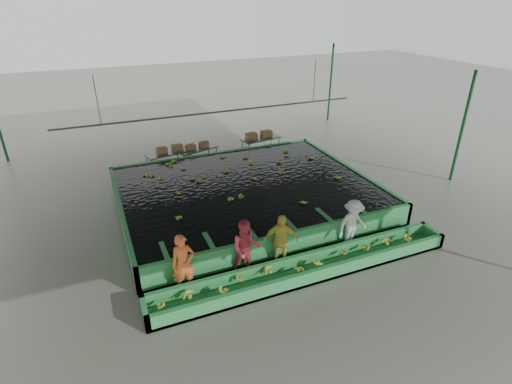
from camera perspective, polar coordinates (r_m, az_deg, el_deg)
name	(u,v)px	position (r m, az deg, el deg)	size (l,w,h in m)	color
ground	(261,221)	(15.37, 0.73, -4.10)	(80.00, 80.00, 0.00)	slate
shed_roof	(262,89)	(13.53, 0.85, 14.45)	(20.00, 22.00, 0.04)	gray
shed_posts	(261,160)	(14.26, 0.79, 4.58)	(20.00, 22.00, 5.00)	#154D21
flotation_tank	(247,194)	(16.37, -1.37, -0.29)	(10.00, 8.00, 0.90)	#2D8C44
tank_water	(246,185)	(16.20, -1.38, 0.98)	(9.70, 7.70, 0.00)	black
sorting_trough	(308,268)	(12.58, 7.44, -10.78)	(10.00, 1.00, 0.50)	#2D8C44
cableway_rail	(217,112)	(18.56, -5.54, 11.30)	(0.08, 0.08, 14.00)	#59605B
rail_hanger_left	(97,100)	(17.53, -21.77, 12.06)	(0.04, 0.04, 2.00)	#59605B
rail_hanger_right	(314,81)	(20.36, 8.34, 15.39)	(0.04, 0.04, 2.00)	#59605B
worker_a	(183,264)	(11.70, -10.33, -10.09)	(0.68, 0.45, 1.86)	orange
worker_b	(246,248)	(12.12, -1.41, -8.06)	(0.92, 0.72, 1.89)	#C73949
worker_c	(280,241)	(12.53, 3.52, -6.99)	(1.08, 0.45, 1.84)	gold
worker_d	(352,224)	(13.80, 13.62, -4.50)	(1.15, 0.66, 1.78)	silver
packing_table_left	(169,161)	(19.96, -12.33, 4.28)	(2.14, 0.86, 0.98)	#59605B
packing_table_mid	(198,157)	(20.31, -8.35, 4.95)	(2.05, 0.82, 0.93)	#59605B
packing_table_right	(261,146)	(21.56, 0.68, 6.55)	(2.09, 0.84, 0.95)	#59605B
box_stack_left	(170,152)	(19.84, -12.20, 5.68)	(1.27, 0.35, 0.27)	#8B613D
box_stack_mid	(197,148)	(20.18, -8.37, 6.23)	(1.18, 0.33, 0.25)	#8B613D
box_stack_right	(259,138)	(21.43, 0.42, 7.77)	(1.45, 0.40, 0.31)	#8B613D
floating_bananas	(239,178)	(16.87, -2.39, 2.05)	(8.82, 6.01, 0.12)	#8FAC32
trough_bananas	(308,265)	(12.49, 7.48, -10.23)	(9.65, 0.64, 0.13)	#8FAC32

